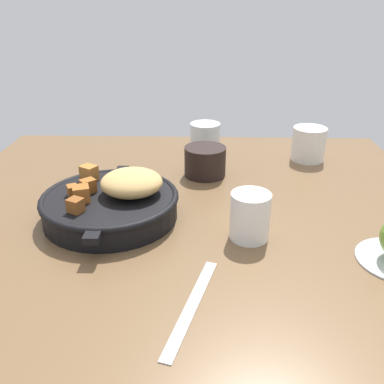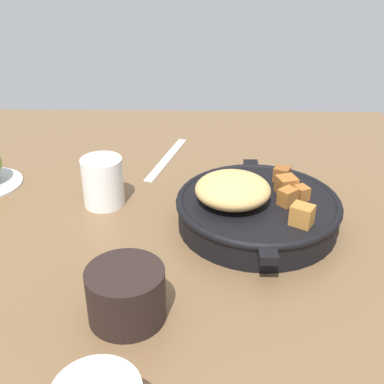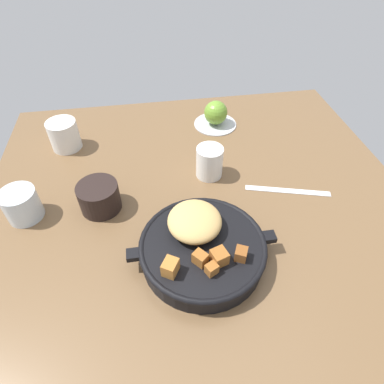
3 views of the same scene
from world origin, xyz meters
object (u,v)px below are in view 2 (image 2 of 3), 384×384
at_px(white_creamer_pitcher, 103,182).
at_px(coffee_mug_dark, 126,294).
at_px(butter_knife, 167,158).
at_px(cast_iron_skillet, 255,207).

relative_size(white_creamer_pitcher, coffee_mug_dark, 0.88).
height_order(butter_knife, coffee_mug_dark, coffee_mug_dark).
xyz_separation_m(cast_iron_skillet, white_creamer_pitcher, (0.06, 0.24, 0.01)).
distance_m(cast_iron_skillet, white_creamer_pitcher, 0.25).
height_order(cast_iron_skillet, white_creamer_pitcher, cast_iron_skillet).
bearing_deg(butter_knife, coffee_mug_dark, -166.42).
xyz_separation_m(butter_knife, coffee_mug_dark, (-0.44, 0.02, 0.03)).
bearing_deg(butter_knife, cast_iron_skillet, -132.25).
bearing_deg(white_creamer_pitcher, cast_iron_skillet, -104.78).
distance_m(butter_knife, coffee_mug_dark, 0.44).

